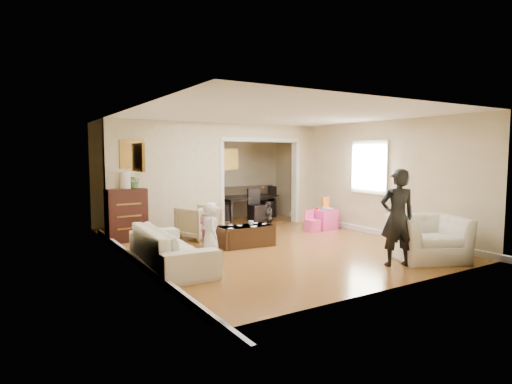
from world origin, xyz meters
TOP-DOWN VIEW (x-y plane):
  - floor at (0.00, 0.00)m, footprint 7.00×7.00m
  - partition_left at (-1.38, 1.80)m, footprint 2.75×0.18m
  - partition_right at (2.48, 1.80)m, footprint 0.55×0.18m
  - partition_header at (1.10, 1.80)m, footprint 2.22×0.18m
  - window_pane at (2.73, -0.40)m, footprint 0.03×0.95m
  - framed_art_partition at (-2.20, 1.70)m, footprint 0.45×0.03m
  - framed_art_sofa_wall at (-2.71, -0.60)m, footprint 0.03×0.55m
  - framed_art_alcove at (1.10, 3.44)m, footprint 0.45×0.03m
  - sofa at (-2.26, -0.80)m, footprint 0.99×2.28m
  - armchair_back at (-0.93, 1.11)m, footprint 1.00×1.01m
  - armchair_front at (1.73, -2.74)m, footprint 1.49×1.42m
  - dresser at (-2.36, 1.64)m, footprint 0.82×0.46m
  - table_lamp at (-2.36, 1.64)m, footprint 0.22×0.22m
  - potted_plant at (-2.16, 1.64)m, footprint 0.29×0.25m
  - coffee_table at (-0.44, -0.11)m, footprint 1.14×0.64m
  - coffee_cup at (-0.34, -0.16)m, footprint 0.12×0.12m
  - play_table at (2.19, 0.53)m, footprint 0.52×0.52m
  - cereal_box at (2.31, 0.63)m, footprint 0.20×0.08m
  - cyan_cup at (2.09, 0.48)m, footprint 0.08×0.08m
  - toy_block at (2.07, 0.65)m, footprint 0.10×0.09m
  - play_bowl at (2.24, 0.41)m, footprint 0.20×0.20m
  - dining_table at (1.37, 3.03)m, footprint 1.99×1.34m
  - adult_person at (0.94, -2.73)m, footprint 0.69×0.59m
  - child_kneel_a at (-1.29, -0.26)m, footprint 0.41×0.53m
  - child_kneel_b at (-1.14, 0.19)m, footprint 0.43×0.49m
  - child_toddler at (0.61, 0.64)m, footprint 0.48×0.41m
  - craft_papers at (-0.40, -0.11)m, footprint 0.96×0.49m

SIDE VIEW (x-z plane):
  - floor at x=0.00m, z-range 0.00..0.00m
  - coffee_table at x=-0.44m, z-range 0.00..0.41m
  - play_table at x=2.19m, z-range 0.00..0.48m
  - dining_table at x=1.37m, z-range 0.00..0.64m
  - sofa at x=-2.26m, z-range 0.00..0.66m
  - armchair_back at x=-0.93m, z-range 0.00..0.72m
  - armchair_front at x=1.73m, z-range 0.00..0.76m
  - child_toddler at x=0.61m, z-range 0.00..0.77m
  - craft_papers at x=-0.40m, z-range 0.41..0.42m
  - child_kneel_b at x=-1.14m, z-range 0.00..0.87m
  - coffee_cup at x=-0.34m, z-range 0.41..0.51m
  - child_kneel_a at x=-1.29m, z-range 0.00..0.95m
  - play_bowl at x=2.24m, z-range 0.48..0.53m
  - toy_block at x=2.07m, z-range 0.48..0.53m
  - cyan_cup at x=2.09m, z-range 0.48..0.56m
  - dresser at x=-2.36m, z-range 0.00..1.12m
  - cereal_box at x=2.31m, z-range 0.48..0.78m
  - adult_person at x=0.94m, z-range 0.00..1.62m
  - potted_plant at x=-2.16m, z-range 1.12..1.44m
  - partition_left at x=-1.38m, z-range 0.00..2.60m
  - partition_right at x=2.48m, z-range 0.00..2.60m
  - table_lamp at x=-2.36m, z-range 1.12..1.48m
  - window_pane at x=2.73m, z-range 1.00..2.10m
  - framed_art_alcove at x=1.10m, z-range 1.42..1.98m
  - framed_art_sofa_wall at x=-2.71m, z-range 1.60..2.00m
  - framed_art_partition at x=-2.20m, z-range 1.58..2.12m
  - partition_header at x=1.10m, z-range 2.25..2.60m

